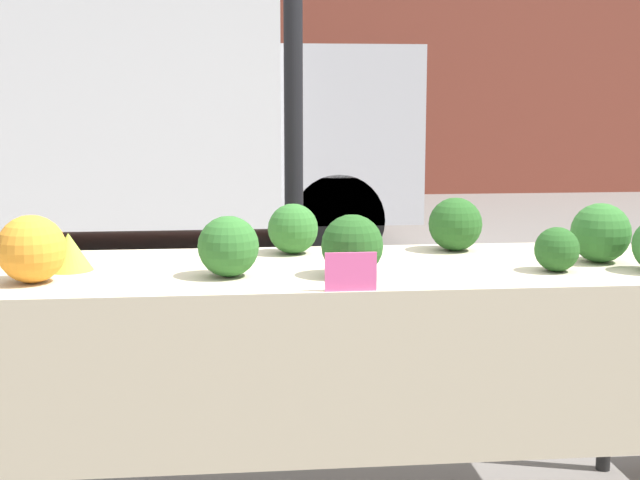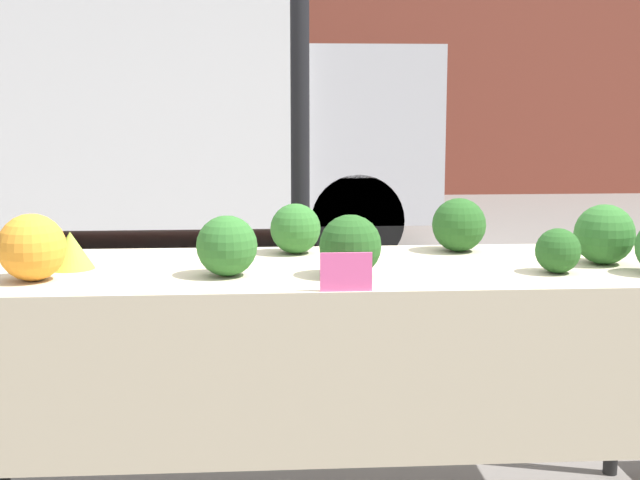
% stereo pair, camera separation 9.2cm
% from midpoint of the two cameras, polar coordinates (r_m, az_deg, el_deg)
% --- Properties ---
extents(building_facade, '(16.00, 0.60, 4.85)m').
position_cam_midpoint_polar(building_facade, '(12.53, -5.12, 14.06)').
color(building_facade, brown).
rests_on(building_facade, ground_plane).
extents(tent_pole, '(0.07, 0.07, 2.38)m').
position_cam_midpoint_polar(tent_pole, '(3.31, -2.50, 6.79)').
color(tent_pole, black).
rests_on(tent_pole, ground_plane).
extents(parked_truck, '(4.99, 2.25, 2.28)m').
position_cam_midpoint_polar(parked_truck, '(7.97, -14.44, 8.18)').
color(parked_truck, white).
rests_on(parked_truck, ground_plane).
extents(market_table, '(2.23, 0.73, 0.82)m').
position_cam_midpoint_polar(market_table, '(2.62, -0.86, -4.20)').
color(market_table, beige).
rests_on(market_table, ground_plane).
extents(orange_cauliflower, '(0.19, 0.19, 0.19)m').
position_cam_midpoint_polar(orange_cauliflower, '(2.55, -18.97, -0.55)').
color(orange_cauliflower, orange).
rests_on(orange_cauliflower, market_table).
extents(romanesco_head, '(0.14, 0.14, 0.11)m').
position_cam_midpoint_polar(romanesco_head, '(2.70, -16.72, -0.73)').
color(romanesco_head, '#93B238').
rests_on(romanesco_head, market_table).
extents(broccoli_head_0, '(0.13, 0.13, 0.13)m').
position_cam_midpoint_polar(broccoli_head_0, '(2.65, 13.97, -0.59)').
color(broccoli_head_0, '#23511E').
rests_on(broccoli_head_0, market_table).
extents(broccoli_head_2, '(0.17, 0.17, 0.17)m').
position_cam_midpoint_polar(broccoli_head_2, '(2.51, -6.93, -0.41)').
color(broccoli_head_2, '#2D6628').
rests_on(broccoli_head_2, market_table).
extents(broccoli_head_3, '(0.16, 0.16, 0.16)m').
position_cam_midpoint_polar(broccoli_head_3, '(2.87, -2.66, 0.72)').
color(broccoli_head_3, '#2D6628').
rests_on(broccoli_head_3, market_table).
extents(broccoli_head_4, '(0.18, 0.18, 0.18)m').
position_cam_midpoint_polar(broccoli_head_4, '(2.83, 16.64, 0.44)').
color(broccoli_head_4, '#2D6628').
rests_on(broccoli_head_4, market_table).
extents(broccoli_head_5, '(0.18, 0.18, 0.18)m').
position_cam_midpoint_polar(broccoli_head_5, '(2.50, 1.02, -0.36)').
color(broccoli_head_5, '#23511E').
rests_on(broccoli_head_5, market_table).
extents(broccoli_head_6, '(0.18, 0.18, 0.18)m').
position_cam_midpoint_polar(broccoli_head_6, '(2.95, 7.78, 1.01)').
color(broccoli_head_6, '#23511E').
rests_on(broccoli_head_6, market_table).
extents(price_sign, '(0.14, 0.01, 0.10)m').
position_cam_midpoint_polar(price_sign, '(2.31, 0.85, -2.05)').
color(price_sign, '#F45B9E').
rests_on(price_sign, market_table).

